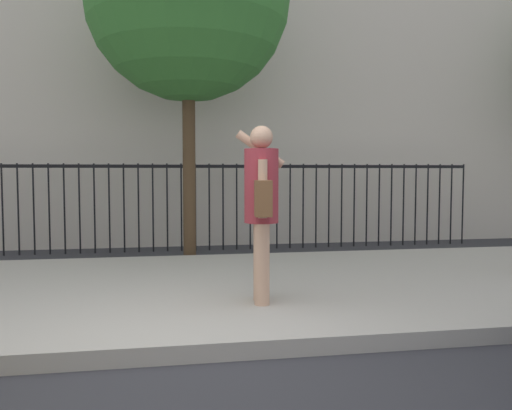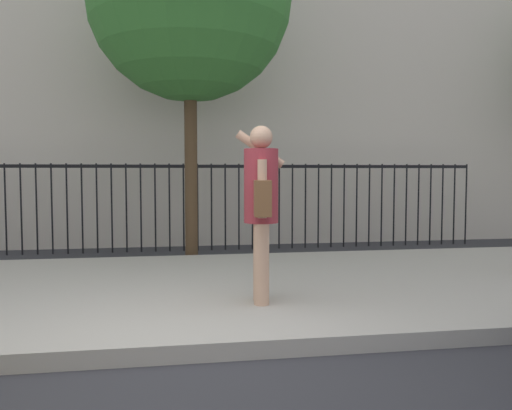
{
  "view_description": "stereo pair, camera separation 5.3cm",
  "coord_description": "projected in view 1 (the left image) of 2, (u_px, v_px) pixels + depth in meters",
  "views": [
    {
      "loc": [
        -0.04,
        -4.06,
        1.47
      ],
      "look_at": [
        0.97,
        1.52,
        1.11
      ],
      "focal_mm": 38.05,
      "sensor_mm": 36.0,
      "label": 1
    },
    {
      "loc": [
        0.01,
        -4.07,
        1.47
      ],
      "look_at": [
        0.97,
        1.52,
        1.11
      ],
      "focal_mm": 38.05,
      "sensor_mm": 36.0,
      "label": 2
    }
  ],
  "objects": [
    {
      "name": "ground_plane",
      "position": [
        165.0,
        366.0,
        4.08
      ],
      "size": [
        60.0,
        60.0,
        0.0
      ],
      "primitive_type": "plane",
      "color": "#333338"
    },
    {
      "name": "iron_fence",
      "position": [
        160.0,
        196.0,
        9.81
      ],
      "size": [
        12.03,
        0.04,
        1.6
      ],
      "color": "black",
      "rests_on": "ground"
    },
    {
      "name": "pedestrian_on_phone",
      "position": [
        262.0,
        200.0,
        5.36
      ],
      "size": [
        0.52,
        0.68,
        1.76
      ],
      "color": "tan",
      "rests_on": "sidewalk"
    },
    {
      "name": "sidewalk",
      "position": [
        162.0,
        292.0,
        6.24
      ],
      "size": [
        28.0,
        4.4,
        0.15
      ],
      "primitive_type": "cube",
      "color": "#B2ADA3",
      "rests_on": "ground"
    }
  ]
}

